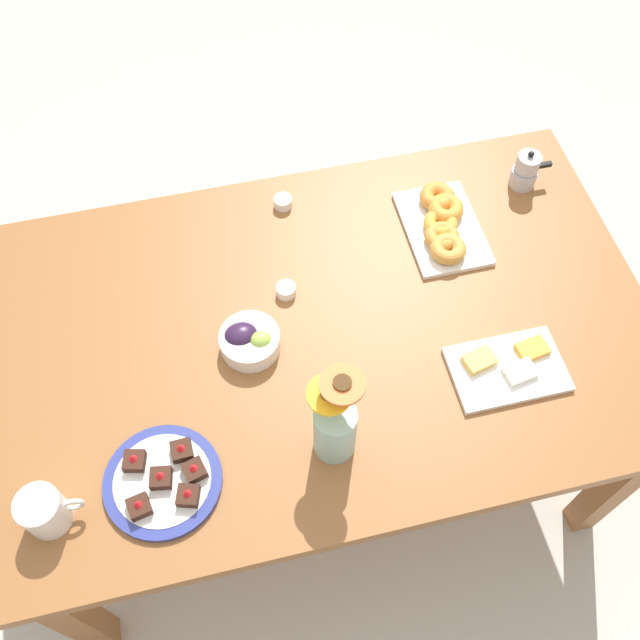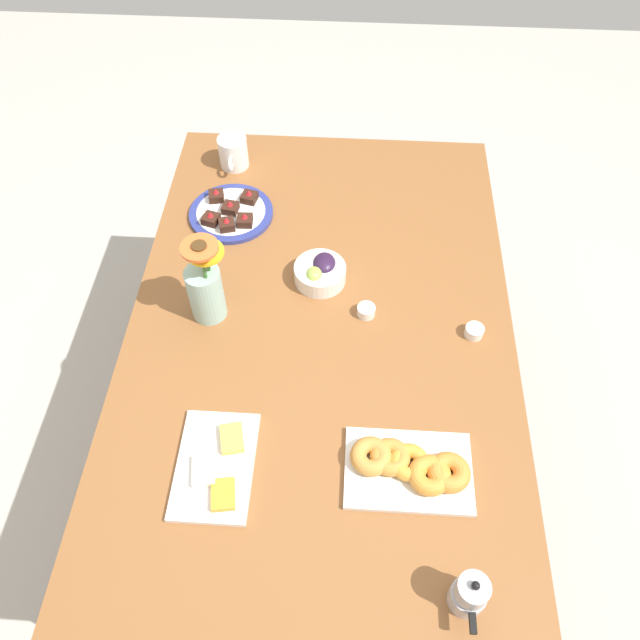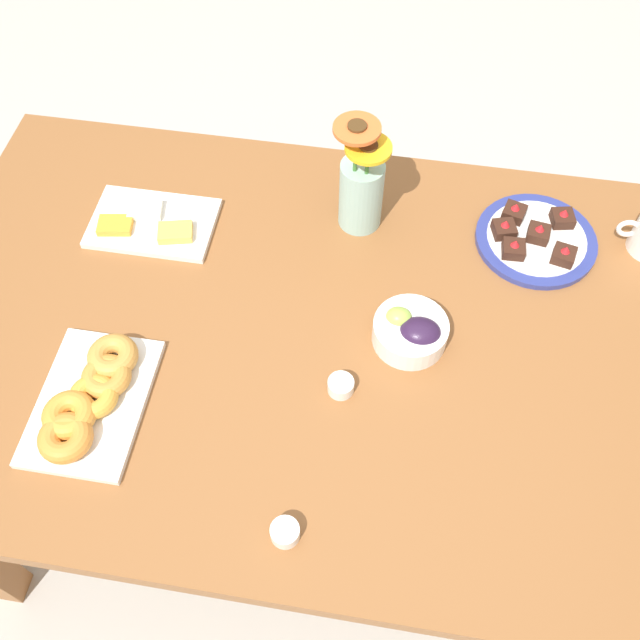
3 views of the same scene
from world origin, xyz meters
The scene contains 9 objects.
ground_plane centered at (0.00, 0.00, 0.00)m, with size 6.00×6.00×0.00m, color #B7B2A8.
dining_table centered at (0.00, 0.00, 0.65)m, with size 1.60×1.00×0.74m.
grape_bowl centered at (-0.17, -0.01, 0.77)m, with size 0.14×0.14×0.07m.
cheese_platter centered at (0.39, -0.21, 0.75)m, with size 0.26×0.17×0.03m.
croissant_platter centered at (0.38, 0.22, 0.76)m, with size 0.19×0.29×0.05m.
jam_cup_honey centered at (-0.06, 0.12, 0.76)m, with size 0.05×0.05×0.03m.
jam_cup_berry centered at (-0.01, 0.39, 0.76)m, with size 0.05×0.05×0.03m.
dessert_plate centered at (-0.41, -0.29, 0.75)m, with size 0.25×0.25×0.05m.
flower_vase centered at (-0.04, -0.29, 0.84)m, with size 0.11×0.11×0.27m.
Camera 3 is at (-0.12, 0.73, 1.89)m, focal length 40.00 mm.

